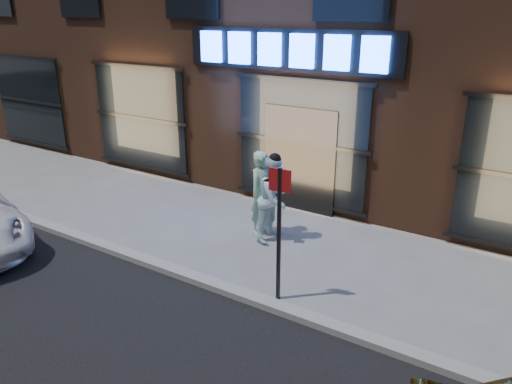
% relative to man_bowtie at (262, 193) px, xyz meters
% --- Properties ---
extents(ground, '(90.00, 90.00, 0.00)m').
position_rel_man_bowtie_xyz_m(ground, '(0.01, -2.35, -0.88)').
color(ground, slate).
rests_on(ground, ground).
extents(curb, '(60.00, 0.25, 0.12)m').
position_rel_man_bowtie_xyz_m(curb, '(0.01, -2.35, -0.82)').
color(curb, gray).
rests_on(curb, ground).
extents(man_bowtie, '(0.55, 0.72, 1.76)m').
position_rel_man_bowtie_xyz_m(man_bowtie, '(0.00, 0.00, 0.00)').
color(man_bowtie, '#ADE3B8').
rests_on(man_bowtie, ground).
extents(man_cap, '(0.68, 0.86, 1.74)m').
position_rel_man_bowtie_xyz_m(man_cap, '(0.36, -0.13, -0.01)').
color(man_cap, white).
rests_on(man_cap, ground).
extents(sign_post, '(0.36, 0.07, 2.24)m').
position_rel_man_bowtie_xyz_m(sign_post, '(1.57, -2.03, 0.47)').
color(sign_post, '#262628').
rests_on(sign_post, ground).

